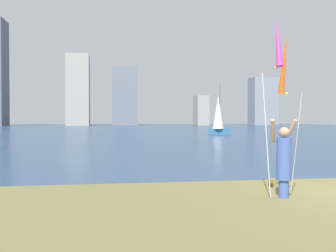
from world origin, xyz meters
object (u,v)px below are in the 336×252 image
person (284,159)px  sailboat_2 (218,115)px  bag (273,182)px  kite_flag_left (277,48)px  kite_flag_right (284,66)px

person → sailboat_2: 34.99m
person → bag: 1.69m
kite_flag_left → sailboat_2: size_ratio=0.69×
bag → sailboat_2: bearing=76.3°
kite_flag_left → sailboat_2: 35.48m
kite_flag_right → bag: (0.01, 0.69, -3.01)m
bag → sailboat_2: (7.91, 32.51, 2.17)m
sailboat_2 → kite_flag_left: bearing=-104.1°
kite_flag_right → kite_flag_left: bearing=-121.7°
kite_flag_right → sailboat_2: bearing=76.6°
kite_flag_right → sailboat_2: (7.93, 33.20, -0.84)m
person → sailboat_2: size_ratio=0.31×
person → kite_flag_left: 2.50m
kite_flag_right → bag: kite_flag_right is taller
kite_flag_left → sailboat_2: bearing=75.9°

